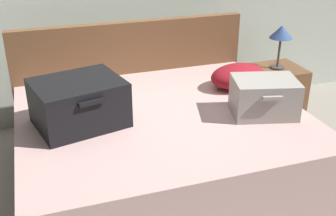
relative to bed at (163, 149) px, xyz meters
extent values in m
plane|color=gray|center=(0.00, -0.40, -0.27)|extent=(12.00, 12.00, 0.00)
cube|color=#BC9993|center=(0.00, 0.00, 0.00)|extent=(1.88, 1.61, 0.54)
cube|color=brown|center=(0.00, 0.84, 0.21)|extent=(1.92, 0.08, 0.96)
cube|color=black|center=(-0.54, 0.04, 0.39)|extent=(0.62, 0.54, 0.24)
cube|color=#28282D|center=(-0.54, 0.04, 0.42)|extent=(0.54, 0.48, 0.17)
cube|color=#B21E19|center=(-0.61, -0.04, 0.52)|extent=(0.14, 0.09, 0.04)
cube|color=black|center=(-0.54, 0.04, 0.53)|extent=(0.62, 0.54, 0.05)
cube|color=black|center=(-0.48, -0.19, 0.51)|extent=(0.16, 0.06, 0.02)
cube|color=gray|center=(0.64, -0.20, 0.36)|extent=(0.47, 0.40, 0.19)
cube|color=#28282D|center=(0.64, -0.20, 0.39)|extent=(0.42, 0.35, 0.13)
cube|color=black|center=(0.56, -0.22, 0.48)|extent=(0.12, 0.09, 0.05)
cube|color=#99999E|center=(0.71, -0.19, 0.48)|extent=(0.11, 0.10, 0.06)
cube|color=gray|center=(0.64, -0.20, 0.48)|extent=(0.47, 0.40, 0.06)
cube|color=gray|center=(0.60, -0.37, 0.46)|extent=(0.13, 0.05, 0.02)
ellipsoid|color=maroon|center=(0.69, 0.26, 0.36)|extent=(0.48, 0.35, 0.18)
cube|color=brown|center=(1.22, 0.55, 0.00)|extent=(0.44, 0.40, 0.53)
cylinder|color=#3F3833|center=(1.22, 0.55, 0.27)|extent=(0.12, 0.12, 0.01)
cylinder|color=#4C443D|center=(1.22, 0.55, 0.40)|extent=(0.02, 0.02, 0.25)
cone|color=navy|center=(1.22, 0.55, 0.58)|extent=(0.19, 0.19, 0.11)
camera|label=1|loc=(-0.76, -2.40, 1.52)|focal=44.93mm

